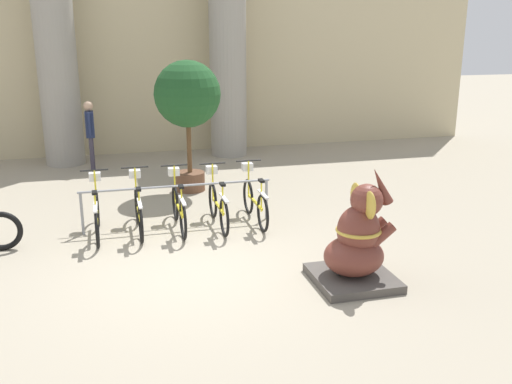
{
  "coord_description": "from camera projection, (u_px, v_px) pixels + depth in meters",
  "views": [
    {
      "loc": [
        -1.1,
        -7.77,
        3.44
      ],
      "look_at": [
        1.06,
        0.39,
        1.0
      ],
      "focal_mm": 40.0,
      "sensor_mm": 36.0,
      "label": 1
    }
  ],
  "objects": [
    {
      "name": "bicycle_3",
      "position": [
        218.0,
        204.0,
        10.18
      ],
      "size": [
        0.48,
        1.72,
        1.06
      ],
      "color": "black",
      "rests_on": "ground_plane"
    },
    {
      "name": "person_pedestrian",
      "position": [
        90.0,
        129.0,
        13.97
      ],
      "size": [
        0.23,
        0.47,
        1.72
      ],
      "color": "#383342",
      "rests_on": "ground_plane"
    },
    {
      "name": "elephant_statue",
      "position": [
        357.0,
        244.0,
        7.86
      ],
      "size": [
        1.1,
        1.1,
        1.67
      ],
      "color": "#4C4742",
      "rests_on": "ground_plane"
    },
    {
      "name": "ground_plane",
      "position": [
        194.0,
        269.0,
        8.44
      ],
      "size": [
        60.0,
        60.0,
        0.0
      ],
      "primitive_type": "plane",
      "color": "#9E937F"
    },
    {
      "name": "column_right",
      "position": [
        228.0,
        59.0,
        15.31
      ],
      "size": [
        1.24,
        1.24,
        5.16
      ],
      "color": "gray",
      "rests_on": "ground_plane"
    },
    {
      "name": "bicycle_4",
      "position": [
        255.0,
        200.0,
        10.41
      ],
      "size": [
        0.48,
        1.72,
        1.06
      ],
      "color": "black",
      "rests_on": "ground_plane"
    },
    {
      "name": "bicycle_2",
      "position": [
        179.0,
        206.0,
        10.04
      ],
      "size": [
        0.48,
        1.72,
        1.06
      ],
      "color": "black",
      "rests_on": "ground_plane"
    },
    {
      "name": "building_facade",
      "position": [
        142.0,
        44.0,
        15.59
      ],
      "size": [
        20.0,
        0.2,
        6.0
      ],
      "color": "#C6B78E",
      "rests_on": "ground_plane"
    },
    {
      "name": "column_left",
      "position": [
        57.0,
        61.0,
        14.23
      ],
      "size": [
        1.24,
        1.24,
        5.16
      ],
      "color": "gray",
      "rests_on": "ground_plane"
    },
    {
      "name": "bike_rack",
      "position": [
        177.0,
        194.0,
        10.09
      ],
      "size": [
        3.39,
        0.05,
        0.77
      ],
      "color": "gray",
      "rests_on": "ground_plane"
    },
    {
      "name": "potted_tree",
      "position": [
        188.0,
        99.0,
        11.97
      ],
      "size": [
        1.41,
        1.41,
        2.8
      ],
      "color": "brown",
      "rests_on": "ground_plane"
    },
    {
      "name": "bicycle_1",
      "position": [
        138.0,
        209.0,
        9.89
      ],
      "size": [
        0.48,
        1.72,
        1.06
      ],
      "color": "black",
      "rests_on": "ground_plane"
    },
    {
      "name": "bicycle_0",
      "position": [
        97.0,
        213.0,
        9.7
      ],
      "size": [
        0.48,
        1.72,
        1.06
      ],
      "color": "black",
      "rests_on": "ground_plane"
    }
  ]
}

